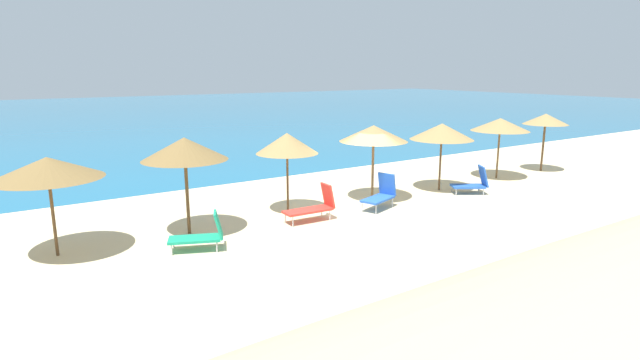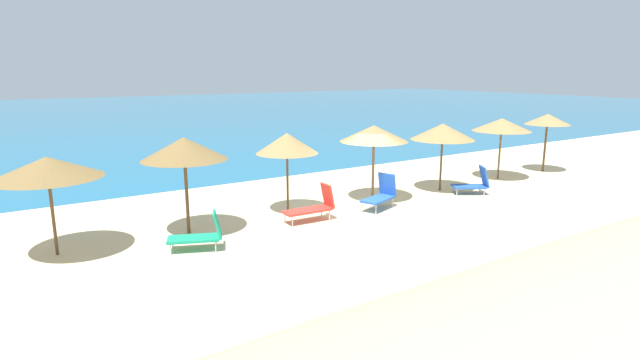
% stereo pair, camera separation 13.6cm
% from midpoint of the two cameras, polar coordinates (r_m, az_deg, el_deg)
% --- Properties ---
extents(ground_plane, '(160.00, 160.00, 0.00)m').
position_cam_midpoint_polar(ground_plane, '(17.12, 4.91, -3.59)').
color(ground_plane, beige).
extents(sea_water, '(160.00, 74.80, 0.01)m').
position_cam_midpoint_polar(sea_water, '(57.85, -23.35, 6.76)').
color(sea_water, '#1E6B93').
rests_on(sea_water, ground_plane).
extents(beach_umbrella_1, '(2.66, 2.66, 2.59)m').
position_cam_midpoint_polar(beach_umbrella_1, '(14.27, -28.77, 1.20)').
color(beach_umbrella_1, brown).
rests_on(beach_umbrella_1, ground_plane).
extents(beach_umbrella_2, '(2.44, 2.44, 2.84)m').
position_cam_midpoint_polar(beach_umbrella_2, '(14.78, -15.38, 3.41)').
color(beach_umbrella_2, brown).
rests_on(beach_umbrella_2, ground_plane).
extents(beach_umbrella_3, '(2.06, 2.06, 2.68)m').
position_cam_midpoint_polar(beach_umbrella_3, '(16.56, -4.00, 4.17)').
color(beach_umbrella_3, brown).
rests_on(beach_umbrella_3, ground_plane).
extents(beach_umbrella_4, '(2.48, 2.48, 2.76)m').
position_cam_midpoint_polar(beach_umbrella_4, '(18.22, 5.88, 5.27)').
color(beach_umbrella_4, brown).
rests_on(beach_umbrella_4, ground_plane).
extents(beach_umbrella_5, '(2.48, 2.48, 2.66)m').
position_cam_midpoint_polar(beach_umbrella_5, '(20.23, 13.47, 5.36)').
color(beach_umbrella_5, brown).
rests_on(beach_umbrella_5, ground_plane).
extents(beach_umbrella_6, '(2.48, 2.48, 2.65)m').
position_cam_midpoint_polar(beach_umbrella_6, '(23.22, 19.62, 5.94)').
color(beach_umbrella_6, brown).
rests_on(beach_umbrella_6, ground_plane).
extents(beach_umbrella_7, '(2.03, 2.03, 2.70)m').
position_cam_midpoint_polar(beach_umbrella_7, '(25.73, 24.09, 6.30)').
color(beach_umbrella_7, brown).
rests_on(beach_umbrella_7, ground_plane).
extents(lounge_chair_0, '(1.49, 1.28, 1.09)m').
position_cam_midpoint_polar(lounge_chair_0, '(20.28, 16.81, -0.29)').
color(lounge_chair_0, blue).
rests_on(lounge_chair_0, ground_plane).
extents(lounge_chair_1, '(1.53, 1.07, 1.18)m').
position_cam_midpoint_polar(lounge_chair_1, '(17.47, 6.71, -1.58)').
color(lounge_chair_1, blue).
rests_on(lounge_chair_1, ground_plane).
extents(lounge_chair_3, '(1.67, 0.65, 1.15)m').
position_cam_midpoint_polar(lounge_chair_3, '(15.94, -0.95, -2.98)').
color(lounge_chair_3, red).
rests_on(lounge_chair_3, ground_plane).
extents(lounge_chair_4, '(1.55, 1.11, 1.03)m').
position_cam_midpoint_polar(lounge_chair_4, '(13.76, -13.54, -6.05)').
color(lounge_chair_4, '#199972').
rests_on(lounge_chair_4, ground_plane).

